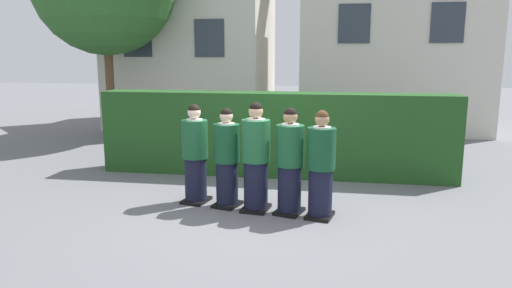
{
  "coord_description": "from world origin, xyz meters",
  "views": [
    {
      "loc": [
        1.19,
        -7.04,
        2.4
      ],
      "look_at": [
        0.0,
        0.0,
        1.05
      ],
      "focal_mm": 33.28,
      "sensor_mm": 36.0,
      "label": 1
    }
  ],
  "objects_px": {
    "student_front_row_1": "(227,160)",
    "student_front_row_4": "(321,167)",
    "student_front_row_0": "(195,156)",
    "student_front_row_3": "(290,164)",
    "student_front_row_2": "(256,160)"
  },
  "relations": [
    {
      "from": "student_front_row_3",
      "to": "student_front_row_0",
      "type": "bearing_deg",
      "value": 168.98
    },
    {
      "from": "student_front_row_1",
      "to": "student_front_row_4",
      "type": "distance_m",
      "value": 1.52
    },
    {
      "from": "student_front_row_3",
      "to": "student_front_row_2",
      "type": "bearing_deg",
      "value": 173.29
    },
    {
      "from": "student_front_row_2",
      "to": "student_front_row_4",
      "type": "height_order",
      "value": "student_front_row_2"
    },
    {
      "from": "student_front_row_0",
      "to": "student_front_row_2",
      "type": "xyz_separation_m",
      "value": [
        1.05,
        -0.24,
        0.04
      ]
    },
    {
      "from": "student_front_row_2",
      "to": "student_front_row_4",
      "type": "bearing_deg",
      "value": -9.57
    },
    {
      "from": "student_front_row_0",
      "to": "student_front_row_4",
      "type": "xyz_separation_m",
      "value": [
        2.04,
        -0.41,
        -0.0
      ]
    },
    {
      "from": "student_front_row_1",
      "to": "student_front_row_3",
      "type": "bearing_deg",
      "value": -10.09
    },
    {
      "from": "student_front_row_1",
      "to": "student_front_row_3",
      "type": "xyz_separation_m",
      "value": [
        1.02,
        -0.18,
        0.02
      ]
    },
    {
      "from": "student_front_row_3",
      "to": "student_front_row_4",
      "type": "xyz_separation_m",
      "value": [
        0.47,
        -0.11,
        -0.01
      ]
    },
    {
      "from": "student_front_row_1",
      "to": "student_front_row_2",
      "type": "relative_size",
      "value": 0.93
    },
    {
      "from": "student_front_row_0",
      "to": "student_front_row_3",
      "type": "height_order",
      "value": "student_front_row_3"
    },
    {
      "from": "student_front_row_4",
      "to": "student_front_row_0",
      "type": "bearing_deg",
      "value": 168.58
    },
    {
      "from": "student_front_row_2",
      "to": "student_front_row_4",
      "type": "distance_m",
      "value": 1.01
    },
    {
      "from": "student_front_row_1",
      "to": "student_front_row_2",
      "type": "height_order",
      "value": "student_front_row_2"
    }
  ]
}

